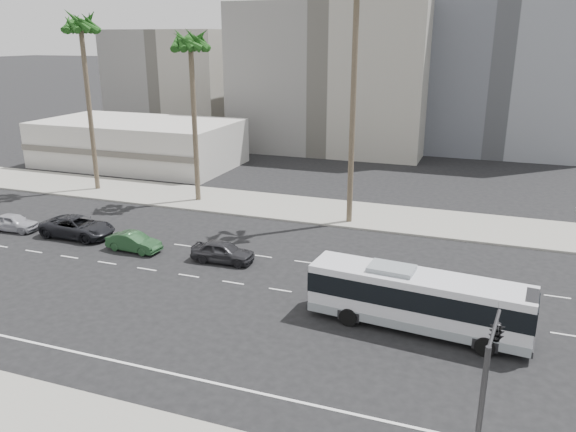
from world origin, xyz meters
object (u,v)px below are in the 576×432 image
at_px(car_b, 134,242).
at_px(car_d, 14,222).
at_px(traffic_signal, 496,335).
at_px(palm_far, 81,28).
at_px(city_bus, 418,299).
at_px(car_c, 78,227).
at_px(car_a, 223,252).
at_px(palm_mid, 191,46).

xyz_separation_m(car_b, car_d, (-11.00, 0.51, 0.01)).
height_order(car_b, traffic_signal, traffic_signal).
bearing_deg(palm_far, car_b, -44.49).
bearing_deg(city_bus, traffic_signal, -60.34).
xyz_separation_m(city_bus, palm_far, (-32.28, 16.80, 13.06)).
xyz_separation_m(car_c, traffic_signal, (28.47, -12.90, 3.58)).
relative_size(car_a, car_d, 1.08).
relative_size(traffic_signal, palm_far, 0.32).
xyz_separation_m(city_bus, car_c, (-25.06, 5.32, -0.87)).
distance_m(car_a, palm_far, 26.77).
bearing_deg(city_bus, palm_far, 157.97).
relative_size(city_bus, car_d, 2.87).
height_order(car_d, palm_far, palm_far).
bearing_deg(car_b, car_c, 83.10).
distance_m(car_a, traffic_signal, 20.75).
relative_size(car_a, palm_mid, 0.28).
xyz_separation_m(car_a, car_b, (-6.58, -0.31, -0.07)).
distance_m(car_a, car_d, 17.58).
relative_size(car_b, traffic_signal, 0.75).
bearing_deg(palm_mid, traffic_signal, -44.38).
bearing_deg(traffic_signal, city_bus, 120.46).
xyz_separation_m(car_a, palm_far, (-19.30, 12.19, 13.98)).
relative_size(car_b, palm_mid, 0.26).
xyz_separation_m(car_d, palm_far, (-1.72, 11.98, 14.04)).
height_order(car_a, palm_mid, palm_mid).
distance_m(car_d, palm_far, 18.54).
bearing_deg(city_bus, car_c, 173.49).
bearing_deg(palm_far, traffic_signal, -34.34).
xyz_separation_m(city_bus, car_d, (-30.56, 4.82, -0.98)).
distance_m(car_b, traffic_signal, 26.12).
bearing_deg(car_a, car_b, 90.39).
bearing_deg(car_b, car_d, 90.89).
xyz_separation_m(car_b, car_c, (-5.50, 1.02, 0.13)).
bearing_deg(car_d, palm_far, 4.32).
height_order(car_b, car_d, car_d).
height_order(city_bus, car_b, city_bus).
xyz_separation_m(car_b, traffic_signal, (22.97, -11.88, 3.71)).
relative_size(city_bus, traffic_signal, 2.11).
height_order(city_bus, car_a, city_bus).
bearing_deg(traffic_signal, car_c, 161.90).
height_order(car_d, traffic_signal, traffic_signal).
distance_m(car_c, car_d, 5.52).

